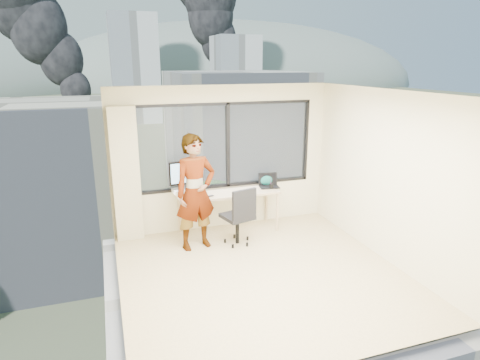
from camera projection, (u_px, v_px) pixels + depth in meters
name	position (u px, v px, depth m)	size (l,w,h in m)	color
floor	(262.00, 273.00, 5.97)	(4.00, 4.00, 0.01)	#CDB885
ceiling	(265.00, 92.00, 5.25)	(4.00, 4.00, 0.01)	white
wall_front	(343.00, 249.00, 3.79)	(4.00, 0.01, 2.60)	beige
wall_left	(111.00, 204.00, 5.00)	(0.01, 4.00, 2.60)	beige
wall_right	(385.00, 176.00, 6.23)	(0.01, 4.00, 2.60)	beige
window_wall	(225.00, 145.00, 7.39)	(3.30, 0.16, 1.55)	black
curtain	(126.00, 175.00, 6.84)	(0.45, 0.14, 2.30)	beige
desk	(228.00, 212.00, 7.38)	(1.80, 0.60, 0.75)	tan
chair	(237.00, 215.00, 6.84)	(0.53, 0.53, 1.03)	black
person	(196.00, 192.00, 6.59)	(0.69, 0.46, 1.91)	#2D2D33
monitor	(186.00, 177.00, 7.06)	(0.61, 0.13, 0.61)	black
game_console	(181.00, 191.00, 7.22)	(0.29, 0.25, 0.07)	white
laptop	(269.00, 181.00, 7.51)	(0.35, 0.37, 0.23)	black
cellphone	(210.00, 196.00, 7.03)	(0.11, 0.05, 0.01)	black
pen_cup	(271.00, 186.00, 7.45)	(0.07, 0.07, 0.09)	black
handbag	(267.00, 180.00, 7.63)	(0.24, 0.12, 0.19)	#0C4B40
exterior_ground	(110.00, 123.00, 119.12)	(400.00, 400.00, 0.04)	#515B3D
near_bldg_a	(17.00, 192.00, 32.47)	(16.00, 12.00, 14.00)	beige
near_bldg_b	(236.00, 145.00, 45.92)	(14.00, 13.00, 16.00)	silver
near_bldg_c	(427.00, 180.00, 43.16)	(12.00, 10.00, 10.00)	beige
far_tower_b	(134.00, 69.00, 117.40)	(13.00, 13.00, 30.00)	silver
far_tower_c	(235.00, 74.00, 147.51)	(15.00, 15.00, 26.00)	silver
hill_b	(231.00, 84.00, 331.85)	(300.00, 220.00, 96.00)	slate
tree_b	(215.00, 264.00, 26.23)	(7.60, 7.60, 9.00)	#164319
tree_c	(306.00, 161.00, 51.63)	(8.40, 8.40, 10.00)	#164319
smoke_plume_b	(236.00, 2.00, 170.10)	(30.00, 18.00, 70.00)	black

